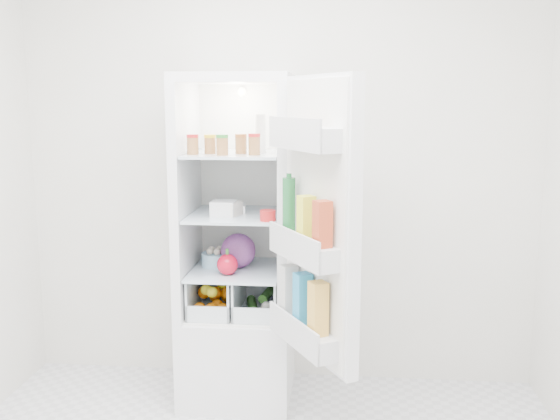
# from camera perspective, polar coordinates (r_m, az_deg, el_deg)

# --- Properties ---
(room_walls) EXTENTS (3.02, 3.02, 2.61)m
(room_walls) POSITION_cam_1_polar(r_m,az_deg,el_deg) (2.14, -4.13, 8.06)
(room_walls) COLOR silver
(room_walls) RESTS_ON ground
(refrigerator) EXTENTS (0.60, 0.60, 1.80)m
(refrigerator) POSITION_cam_1_polar(r_m,az_deg,el_deg) (3.54, -3.77, -6.38)
(refrigerator) COLOR white
(refrigerator) RESTS_ON ground
(shelf_low) EXTENTS (0.49, 0.53, 0.01)m
(shelf_low) POSITION_cam_1_polar(r_m,az_deg,el_deg) (3.46, -3.95, -5.48)
(shelf_low) COLOR silver
(shelf_low) RESTS_ON refrigerator
(shelf_mid) EXTENTS (0.49, 0.53, 0.02)m
(shelf_mid) POSITION_cam_1_polar(r_m,az_deg,el_deg) (3.39, -4.01, -0.43)
(shelf_mid) COLOR silver
(shelf_mid) RESTS_ON refrigerator
(shelf_top) EXTENTS (0.49, 0.53, 0.02)m
(shelf_top) POSITION_cam_1_polar(r_m,az_deg,el_deg) (3.35, -4.08, 5.13)
(shelf_top) COLOR silver
(shelf_top) RESTS_ON refrigerator
(crisper_left) EXTENTS (0.23, 0.46, 0.22)m
(crisper_left) POSITION_cam_1_polar(r_m,az_deg,el_deg) (3.52, -5.91, -7.45)
(crisper_left) COLOR silver
(crisper_left) RESTS_ON refrigerator
(crisper_right) EXTENTS (0.23, 0.46, 0.22)m
(crisper_right) POSITION_cam_1_polar(r_m,az_deg,el_deg) (3.48, -1.92, -7.61)
(crisper_right) COLOR silver
(crisper_right) RESTS_ON refrigerator
(condiment_jars) EXTENTS (0.38, 0.16, 0.08)m
(condiment_jars) POSITION_cam_1_polar(r_m,az_deg,el_deg) (3.24, -5.14, 5.84)
(condiment_jars) COLOR #B21919
(condiment_jars) RESTS_ON shelf_top
(squeeze_bottle) EXTENTS (0.08, 0.08, 0.20)m
(squeeze_bottle) POSITION_cam_1_polar(r_m,az_deg,el_deg) (3.33, -1.83, 7.00)
(squeeze_bottle) COLOR white
(squeeze_bottle) RESTS_ON shelf_top
(tub_white) EXTENTS (0.13, 0.13, 0.08)m
(tub_white) POSITION_cam_1_polar(r_m,az_deg,el_deg) (3.32, -5.18, 0.16)
(tub_white) COLOR silver
(tub_white) RESTS_ON shelf_mid
(tub_cream) EXTENTS (0.16, 0.16, 0.07)m
(tub_cream) POSITION_cam_1_polar(r_m,az_deg,el_deg) (3.33, -4.85, 0.12)
(tub_cream) COLOR beige
(tub_cream) RESTS_ON shelf_mid
(tin_red) EXTENTS (0.10, 0.10, 0.05)m
(tin_red) POSITION_cam_1_polar(r_m,az_deg,el_deg) (3.17, -1.12, -0.51)
(tin_red) COLOR red
(tin_red) RESTS_ON shelf_mid
(foil_tray) EXTENTS (0.18, 0.14, 0.04)m
(foil_tray) POSITION_cam_1_polar(r_m,az_deg,el_deg) (3.43, -4.56, 0.17)
(foil_tray) COLOR silver
(foil_tray) RESTS_ON shelf_mid
(red_cabbage) EXTENTS (0.19, 0.19, 0.19)m
(red_cabbage) POSITION_cam_1_polar(r_m,az_deg,el_deg) (3.46, -3.84, -3.73)
(red_cabbage) COLOR #551D50
(red_cabbage) RESTS_ON shelf_low
(bell_pepper) EXTENTS (0.11, 0.11, 0.11)m
(bell_pepper) POSITION_cam_1_polar(r_m,az_deg,el_deg) (3.33, -4.83, -4.99)
(bell_pepper) COLOR red
(bell_pepper) RESTS_ON shelf_low
(mushroom_bowl) EXTENTS (0.20, 0.20, 0.08)m
(mushroom_bowl) POSITION_cam_1_polar(r_m,az_deg,el_deg) (3.51, -5.84, -4.52)
(mushroom_bowl) COLOR #9BCCE7
(mushroom_bowl) RESTS_ON shelf_low
(citrus_pile) EXTENTS (0.20, 0.31, 0.16)m
(citrus_pile) POSITION_cam_1_polar(r_m,az_deg,el_deg) (3.51, -5.94, -8.02)
(citrus_pile) COLOR orange
(citrus_pile) RESTS_ON refrigerator
(veg_pile) EXTENTS (0.16, 0.30, 0.10)m
(veg_pile) POSITION_cam_1_polar(r_m,az_deg,el_deg) (3.49, -1.84, -8.35)
(veg_pile) COLOR #214C19
(veg_pile) RESTS_ON refrigerator
(fridge_door) EXTENTS (0.42, 0.56, 1.30)m
(fridge_door) POSITION_cam_1_polar(r_m,az_deg,el_deg) (2.82, 3.25, -1.69)
(fridge_door) COLOR white
(fridge_door) RESTS_ON refrigerator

